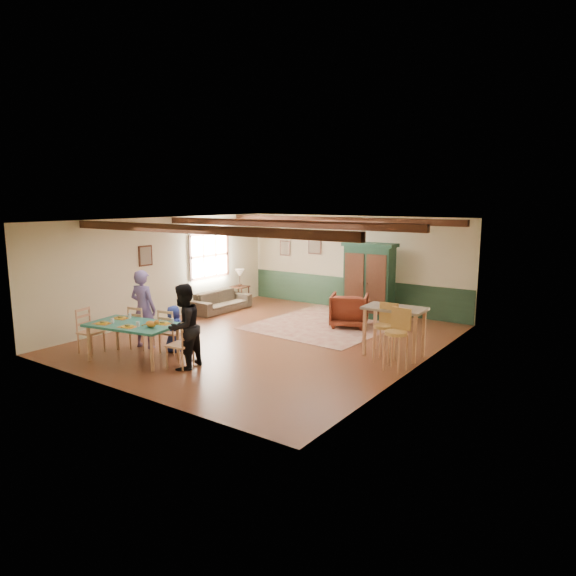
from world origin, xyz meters
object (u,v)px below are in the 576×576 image
Objects in this scene: dining_chair_end_right at (180,344)px; armchair at (349,310)px; sofa at (221,301)px; dining_chair_far_right at (172,331)px; cat at (151,323)px; person_woman at (184,327)px; table_lamp at (240,278)px; bar_stool_right at (396,340)px; bar_stool_left at (385,333)px; dining_chair_far_left at (142,327)px; dining_chair_end_left at (91,331)px; person_man at (143,309)px; counter_table at (394,332)px; person_child at (174,329)px; dining_table at (133,342)px; end_table at (240,295)px; armoire at (369,281)px.

dining_chair_end_right is 4.80m from armchair.
dining_chair_far_right is at bearing -152.01° from sofa.
sofa is at bearing -156.54° from dining_chair_end_right.
dining_chair_end_right is 2.64× the size of cat.
person_woman is 5.10m from sofa.
table_lamp is 7.02m from bar_stool_right.
table_lamp is 0.45× the size of bar_stool_left.
bar_stool_left is (4.64, 2.13, 0.11)m from dining_chair_far_left.
dining_chair_end_left is 6.19m from bar_stool_right.
person_man reaches higher than person_woman.
person_man is 5.29m from counter_table.
dining_chair_end_right is 0.55× the size of person_man.
person_man is (-0.01, 0.08, 0.38)m from dining_chair_far_left.
person_man is at bearing -74.55° from table_lamp.
cat is (0.30, -0.84, 0.33)m from person_child.
table_lamp reaches higher than person_child.
dining_table is 1.30m from person_woman.
person_woman is at bearing -59.65° from end_table.
sofa is (-1.93, 3.55, -0.21)m from person_child.
end_table is at bearing -160.78° from dining_chair_end_right.
person_man is (0.58, 0.90, 0.38)m from dining_chair_end_left.
sofa is at bearing -82.83° from person_man.
end_table is at bearing 159.97° from counter_table.
dining_chair_far_right is 1.02m from dining_chair_end_right.
cat is 0.30× the size of bar_stool_right.
dining_table is 0.81m from dining_chair_far_right.
table_lamp is (-2.08, 4.62, 0.36)m from dining_chair_far_right.
dining_chair_end_left reaches higher than armchair.
bar_stool_right is (6.34, -3.01, 0.30)m from end_table.
dining_chair_far_left is 0.80× the size of bar_stool_right.
armoire is 1.32m from armchair.
armoire is 3.48m from counter_table.
dining_chair_end_right reaches higher than sofa.
armchair reaches higher than end_table.
end_table is at bearing -84.80° from person_man.
dining_chair_far_left is 4.95m from table_lamp.
counter_table is (2.91, 3.01, -0.30)m from person_woman.
dining_table is 1.92× the size of armchair.
sofa is 1.58× the size of counter_table.
cat is at bearing -153.26° from sofa.
person_child is 4.32m from bar_stool_left.
sofa is (-1.16, 3.69, -0.57)m from person_man.
dining_chair_end_right is (1.11, 0.20, 0.10)m from dining_table.
sofa is (-1.17, 3.76, -0.19)m from dining_chair_far_left.
dining_chair_end_left is at bearing -173.11° from sofa.
dining_chair_far_left is at bearing 0.00° from dining_chair_far_right.
dining_chair_end_left is 0.95× the size of person_child.
dining_table is 1.79× the size of person_child.
person_man is 1.84× the size of armchair.
person_woman is at bearing -134.06° from counter_table.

